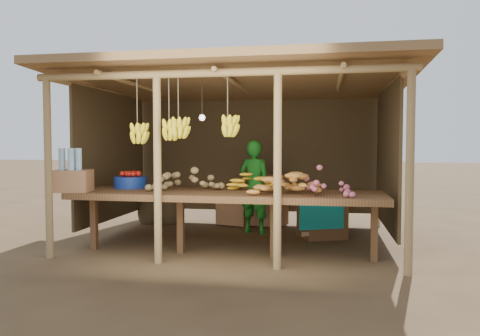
# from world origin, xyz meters

# --- Properties ---
(ground) EXTENTS (60.00, 60.00, 0.00)m
(ground) POSITION_xyz_m (0.00, 0.00, 0.00)
(ground) COLOR brown
(ground) RESTS_ON ground
(stall_structure) EXTENTS (4.70, 3.50, 2.43)m
(stall_structure) POSITION_xyz_m (-0.04, 0.04, 1.92)
(stall_structure) COLOR #9D7E51
(stall_structure) RESTS_ON ground
(counter) EXTENTS (3.90, 1.05, 0.80)m
(counter) POSITION_xyz_m (0.00, -0.95, 0.74)
(counter) COLOR brown
(counter) RESTS_ON ground
(potato_heap) EXTENTS (1.01, 0.78, 0.36)m
(potato_heap) POSITION_xyz_m (-0.55, -0.84, 0.98)
(potato_heap) COLOR olive
(potato_heap) RESTS_ON counter
(sweet_potato_heap) EXTENTS (0.88, 0.54, 0.35)m
(sweet_potato_heap) POSITION_xyz_m (0.77, -1.06, 0.98)
(sweet_potato_heap) COLOR #C47F32
(sweet_potato_heap) RESTS_ON counter
(onion_heap) EXTENTS (0.80, 0.54, 0.35)m
(onion_heap) POSITION_xyz_m (1.18, -1.13, 0.98)
(onion_heap) COLOR #B6586C
(onion_heap) RESTS_ON counter
(banana_pile) EXTENTS (0.62, 0.46, 0.35)m
(banana_pile) POSITION_xyz_m (0.28, -0.64, 0.97)
(banana_pile) COLOR yellow
(banana_pile) RESTS_ON counter
(tomato_basin) EXTENTS (0.44, 0.44, 0.23)m
(tomato_basin) POSITION_xyz_m (-1.40, -0.67, 0.90)
(tomato_basin) COLOR navy
(tomato_basin) RESTS_ON counter
(bottle_box) EXTENTS (0.49, 0.42, 0.55)m
(bottle_box) POSITION_xyz_m (-1.90, -1.29, 1.01)
(bottle_box) COLOR #976544
(bottle_box) RESTS_ON counter
(vendor) EXTENTS (0.61, 0.50, 1.46)m
(vendor) POSITION_xyz_m (0.13, 0.54, 0.73)
(vendor) COLOR #1A751D
(vendor) RESTS_ON ground
(tarp_crate) EXTENTS (0.86, 0.81, 0.81)m
(tarp_crate) POSITION_xyz_m (1.17, 0.38, 0.33)
(tarp_crate) COLOR brown
(tarp_crate) RESTS_ON ground
(carton_stack) EXTENTS (1.23, 0.57, 0.86)m
(carton_stack) POSITION_xyz_m (0.09, 1.20, 0.38)
(carton_stack) COLOR #976544
(carton_stack) RESTS_ON ground
(burlap_sacks) EXTENTS (0.75, 0.39, 0.53)m
(burlap_sacks) POSITION_xyz_m (-1.66, 1.09, 0.23)
(burlap_sacks) COLOR #4C3B23
(burlap_sacks) RESTS_ON ground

